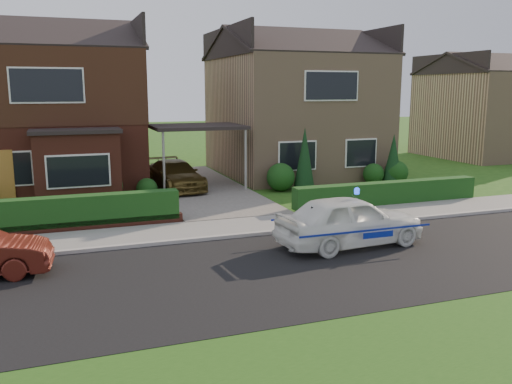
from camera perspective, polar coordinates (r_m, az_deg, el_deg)
name	(u,v)px	position (r m, az deg, el deg)	size (l,w,h in m)	color
ground	(307,267)	(13.43, 5.36, -7.82)	(120.00, 120.00, 0.00)	#204C14
road	(307,267)	(13.43, 5.36, -7.82)	(60.00, 6.00, 0.02)	black
kerb	(263,233)	(16.10, 0.73, -4.38)	(60.00, 0.16, 0.12)	#9E9993
sidewalk	(251,225)	(17.06, -0.52, -3.54)	(60.00, 2.00, 0.10)	slate
grass_verge	(441,362)	(9.52, 18.86, -16.55)	(60.00, 4.00, 0.01)	#204C14
driveway	(198,188)	(23.53, -6.12, 0.43)	(3.80, 12.00, 0.12)	#666059
house_left	(50,100)	(25.39, -20.87, 9.07)	(7.50, 9.53, 7.25)	brown
house_right	(294,101)	(27.88, 4.01, 9.53)	(7.50, 8.06, 7.25)	tan
carport_link	(197,128)	(23.16, -6.22, 6.74)	(3.80, 3.00, 2.77)	black
dwarf_wall	(55,228)	(17.28, -20.41, -3.60)	(7.70, 0.25, 0.36)	brown
hedge_left	(55,233)	(17.47, -20.37, -4.05)	(7.50, 0.55, 0.90)	#123813
hedge_right	(387,206)	(20.72, 13.60, -1.41)	(7.50, 0.55, 0.80)	#123813
shrub_left_mid	(105,186)	(21.15, -15.60, 0.57)	(1.32, 1.32, 1.32)	#123813
shrub_left_near	(147,189)	(21.66, -11.41, 0.34)	(0.84, 0.84, 0.84)	#123813
shrub_right_near	(281,177)	(22.92, 2.62, 1.57)	(1.20, 1.20, 1.20)	#123813
shrub_right_mid	(374,174)	(25.13, 12.27, 1.88)	(0.96, 0.96, 0.96)	#123813
shrub_right_far	(396,172)	(25.42, 14.54, 2.02)	(1.08, 1.08, 1.08)	#123813
conifer_a	(304,160)	(23.04, 5.13, 3.35)	(0.90, 0.90, 2.60)	black
conifer_b	(393,160)	(25.23, 14.23, 3.25)	(0.90, 0.90, 2.20)	black
neighbour_right	(486,116)	(37.52, 23.08, 7.41)	(6.50, 7.00, 5.20)	tan
police_car	(350,221)	(15.09, 9.84, -3.03)	(3.84, 4.29, 1.59)	white
driveway_car	(176,175)	(23.02, -8.45, 1.78)	(1.66, 4.07, 1.18)	brown
potted_plant_b	(113,206)	(19.16, -14.80, -1.40)	(0.38, 0.30, 0.69)	gray
potted_plant_c	(45,212)	(18.78, -21.36, -2.02)	(0.39, 0.39, 0.70)	gray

